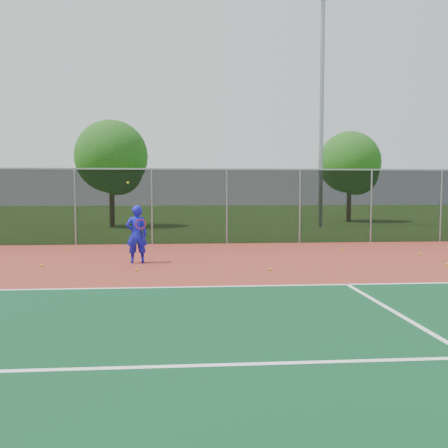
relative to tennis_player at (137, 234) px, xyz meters
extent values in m
plane|color=#32611B|center=(3.13, -6.87, -0.88)|extent=(120.00, 120.00, 0.00)
cube|color=maroon|center=(3.13, -4.87, -0.87)|extent=(30.00, 20.00, 0.02)
cube|color=white|center=(5.13, -3.87, -0.85)|extent=(22.00, 0.10, 0.00)
cube|color=black|center=(3.13, 5.13, 0.64)|extent=(30.00, 0.04, 3.00)
cube|color=gray|center=(3.13, 5.13, 2.14)|extent=(30.00, 0.06, 0.06)
imported|color=#1519CB|center=(0.00, 0.00, 0.00)|extent=(0.68, 0.51, 1.72)
cylinder|color=black|center=(0.15, -0.25, 0.02)|extent=(0.03, 0.15, 0.27)
torus|color=#A51414|center=(0.15, -0.35, 0.32)|extent=(0.30, 0.13, 0.29)
sphere|color=#B0CC17|center=(-0.25, 0.10, 1.53)|extent=(0.07, 0.07, 0.07)
sphere|color=#B0CC17|center=(8.99, -1.19, -0.83)|extent=(0.07, 0.07, 0.07)
sphere|color=#B0CC17|center=(3.73, -1.70, -0.83)|extent=(0.07, 0.07, 0.07)
sphere|color=#B0CC17|center=(0.13, -1.50, -0.83)|extent=(0.07, 0.07, 0.07)
sphere|color=#B0CC17|center=(7.13, 2.63, -0.83)|extent=(0.07, 0.07, 0.07)
sphere|color=#B0CC17|center=(9.30, 1.13, -0.83)|extent=(0.07, 0.07, 0.07)
sphere|color=#B0CC17|center=(-2.63, -0.48, -0.83)|extent=(0.07, 0.07, 0.07)
sphere|color=#B0CC17|center=(-2.84, 3.44, -0.83)|extent=(0.07, 0.07, 0.07)
cylinder|color=gray|center=(9.37, 13.62, 5.62)|extent=(0.24, 0.24, 13.01)
cylinder|color=#352413|center=(-2.81, 14.94, 0.32)|extent=(0.30, 0.30, 2.40)
sphere|color=#1A4D14|center=(-2.81, 14.94, 3.25)|extent=(4.27, 4.27, 4.27)
sphere|color=#1A4D14|center=(-2.41, 14.64, 2.45)|extent=(2.93, 2.93, 2.93)
cylinder|color=#352413|center=(12.63, 18.22, 0.29)|extent=(0.30, 0.30, 2.35)
sphere|color=#1A4D14|center=(12.63, 18.22, 3.16)|extent=(4.17, 4.17, 4.17)
sphere|color=#1A4D14|center=(13.03, 17.92, 2.37)|extent=(2.87, 2.87, 2.87)
camera|label=1|loc=(1.39, -14.91, 1.33)|focal=40.00mm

